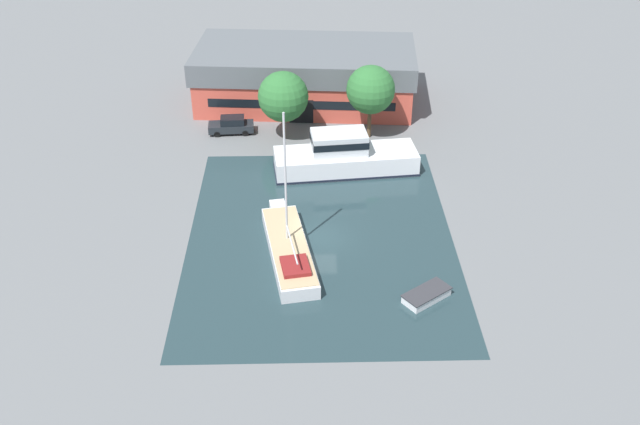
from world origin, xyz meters
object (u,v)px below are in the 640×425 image
(quay_tree_by_water, at_px, (283,97))
(sailboat_moored, at_px, (289,248))
(motor_cruiser, at_px, (344,157))
(quay_tree_near_building, at_px, (371,90))
(parked_car, at_px, (232,125))
(small_dinghy, at_px, (426,295))
(warehouse_building, at_px, (305,75))

(quay_tree_by_water, relative_size, sailboat_moored, 0.56)
(motor_cruiser, bearing_deg, sailboat_moored, 153.70)
(quay_tree_by_water, xyz_separation_m, sailboat_moored, (0.69, -19.20, -3.65))
(quay_tree_near_building, height_order, parked_car, quay_tree_near_building)
(quay_tree_by_water, distance_m, sailboat_moored, 19.55)
(quay_tree_near_building, bearing_deg, quay_tree_by_water, -179.17)
(small_dinghy, bearing_deg, warehouse_building, 157.43)
(warehouse_building, xyz_separation_m, quay_tree_near_building, (6.06, -8.70, 1.91))
(quay_tree_by_water, bearing_deg, parked_car, 166.53)
(quay_tree_by_water, relative_size, motor_cruiser, 0.52)
(quay_tree_by_water, distance_m, small_dinghy, 26.69)
(quay_tree_near_building, height_order, quay_tree_by_water, quay_tree_near_building)
(motor_cruiser, height_order, small_dinghy, motor_cruiser)
(quay_tree_near_building, xyz_separation_m, small_dinghy, (1.90, -24.53, -4.50))
(quay_tree_near_building, bearing_deg, small_dinghy, -85.57)
(quay_tree_by_water, height_order, small_dinghy, quay_tree_by_water)
(quay_tree_by_water, bearing_deg, motor_cruiser, -50.30)
(small_dinghy, bearing_deg, motor_cruiser, 158.53)
(warehouse_building, distance_m, motor_cruiser, 15.74)
(sailboat_moored, xyz_separation_m, small_dinghy, (9.36, -5.21, -0.30))
(warehouse_building, height_order, quay_tree_near_building, quay_tree_near_building)
(quay_tree_by_water, xyz_separation_m, small_dinghy, (10.04, -24.41, -3.95))
(warehouse_building, height_order, quay_tree_by_water, quay_tree_by_water)
(small_dinghy, bearing_deg, quay_tree_by_water, 166.33)
(sailboat_moored, relative_size, motor_cruiser, 0.92)
(warehouse_building, xyz_separation_m, parked_car, (-7.22, -7.59, -2.11))
(quay_tree_near_building, relative_size, quay_tree_by_water, 1.07)
(warehouse_building, bearing_deg, sailboat_moored, -88.17)
(warehouse_building, height_order, parked_car, warehouse_building)
(warehouse_building, distance_m, quay_tree_near_building, 10.77)
(parked_car, bearing_deg, small_dinghy, -152.94)
(quay_tree_near_building, relative_size, small_dinghy, 1.95)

